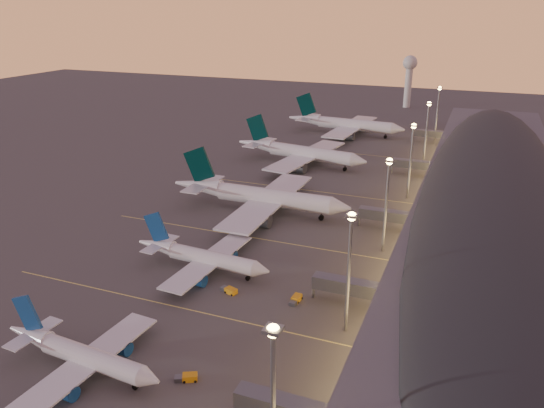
{
  "coord_description": "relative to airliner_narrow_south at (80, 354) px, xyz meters",
  "views": [
    {
      "loc": [
        56.11,
        -90.84,
        62.05
      ],
      "look_at": [
        2.0,
        45.0,
        7.0
      ],
      "focal_mm": 35.0,
      "sensor_mm": 36.0,
      "label": 1
    }
  ],
  "objects": [
    {
      "name": "ground",
      "position": [
        5.29,
        29.79,
        -3.24
      ],
      "size": [
        700.0,
        700.0,
        0.0
      ],
      "primitive_type": "plane",
      "color": "#454240"
    },
    {
      "name": "airliner_wide_mid",
      "position": [
        -6.69,
        140.85,
        1.64
      ],
      "size": [
        59.14,
        54.48,
        18.95
      ],
      "rotation": [
        0.0,
        0.0,
        -0.16
      ],
      "color": "silver",
      "rests_on": "ground"
    },
    {
      "name": "airliner_wide_far",
      "position": [
        -2.86,
        200.6,
        1.85
      ],
      "size": [
        61.76,
        56.44,
        19.75
      ],
      "rotation": [
        0.0,
        0.0,
        -0.08
      ],
      "color": "silver",
      "rests_on": "ground"
    },
    {
      "name": "airliner_narrow_north",
      "position": [
        1.31,
        42.31,
        0.24
      ],
      "size": [
        37.61,
        33.63,
        13.44
      ],
      "rotation": [
        0.0,
        0.0,
        -0.06
      ],
      "color": "silver",
      "rests_on": "ground"
    },
    {
      "name": "lane_markings",
      "position": [
        5.29,
        69.79,
        -3.23
      ],
      "size": [
        90.0,
        180.36,
        0.0
      ],
      "color": "#D8C659",
      "rests_on": "ground"
    },
    {
      "name": "baggage_tug_d",
      "position": [
        28.26,
        36.48,
        -2.66
      ],
      "size": [
        2.06,
        4.3,
        1.25
      ],
      "rotation": [
        0.0,
        0.0,
        1.51
      ],
      "color": "orange",
      "rests_on": "ground"
    },
    {
      "name": "baggage_tug_c",
      "position": [
        12.7,
        34.68,
        -2.67
      ],
      "size": [
        4.45,
        2.85,
        1.24
      ],
      "rotation": [
        0.0,
        0.0,
        -0.31
      ],
      "color": "orange",
      "rests_on": "ground"
    },
    {
      "name": "light_masts",
      "position": [
        41.29,
        94.79,
        14.32
      ],
      "size": [
        2.2,
        217.2,
        25.9
      ],
      "color": "gray",
      "rests_on": "ground"
    },
    {
      "name": "airliner_narrow_south",
      "position": [
        0.0,
        0.0,
        0.0
      ],
      "size": [
        35.05,
        31.37,
        12.52
      ],
      "rotation": [
        0.0,
        0.0,
        -0.07
      ],
      "color": "silver",
      "rests_on": "ground"
    },
    {
      "name": "terminal_building",
      "position": [
        67.13,
        102.26,
        5.55
      ],
      "size": [
        56.35,
        255.0,
        17.46
      ],
      "color": "#545359",
      "rests_on": "ground"
    },
    {
      "name": "radar_tower",
      "position": [
        15.29,
        289.79,
        18.64
      ],
      "size": [
        9.0,
        9.0,
        32.5
      ],
      "color": "silver",
      "rests_on": "ground"
    },
    {
      "name": "baggage_tug_b",
      "position": [
        19.18,
        4.48,
        -2.7
      ],
      "size": [
        4.23,
        3.19,
        1.18
      ],
      "rotation": [
        0.0,
        0.0,
        0.47
      ],
      "color": "orange",
      "rests_on": "ground"
    },
    {
      "name": "airliner_wide_near",
      "position": [
        -1.26,
        84.71,
        1.76
      ],
      "size": [
        60.41,
        54.78,
        19.4
      ],
      "rotation": [
        0.0,
        0.0,
        -0.01
      ],
      "color": "silver",
      "rests_on": "ground"
    }
  ]
}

